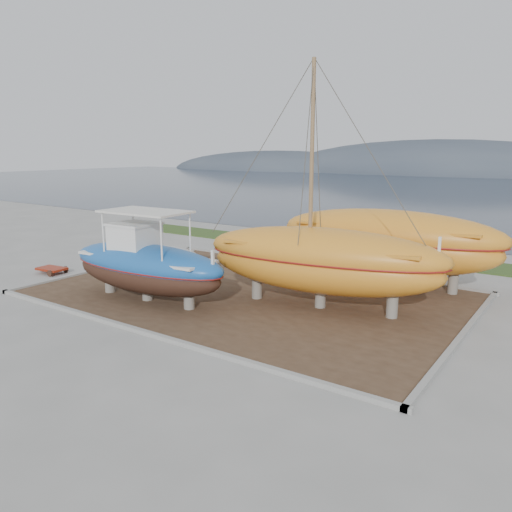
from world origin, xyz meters
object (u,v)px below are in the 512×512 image
Objects in this scene: orange_sailboat at (323,188)px; red_trailer at (52,271)px; orange_bare_hull at (387,248)px; white_dinghy at (162,258)px; blue_caique at (146,256)px.

red_trailer is at bearing -177.49° from orange_sailboat.
orange_bare_hull is at bearing 20.59° from red_trailer.
white_dinghy reaches higher than red_trailer.
red_trailer is (-4.30, -3.74, -0.53)m from white_dinghy.
blue_caique is 0.75× the size of orange_bare_hull.
orange_bare_hull is 17.07m from red_trailer.
white_dinghy is 1.89× the size of red_trailer.
orange_sailboat is 15.28m from red_trailer.
red_trailer is (-15.16, -7.66, -1.64)m from orange_bare_hull.
white_dinghy is 0.40× the size of orange_bare_hull.
white_dinghy is 10.86m from orange_sailboat.
orange_sailboat is (9.97, -1.00, 4.20)m from white_dinghy.
white_dinghy is 11.60m from orange_bare_hull.
orange_sailboat is at bearing 24.05° from blue_caique.
blue_caique is at bearing -63.87° from white_dinghy.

